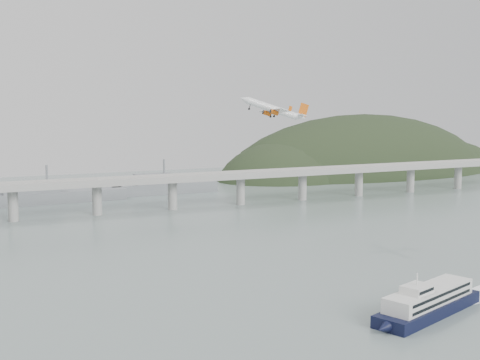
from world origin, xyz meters
TOP-DOWN VIEW (x-y plane):
  - ground at (0.00, 0.00)m, footprint 900.00×900.00m
  - bridge at (-1.15, 200.00)m, footprint 800.00×22.00m
  - headland at (285.18, 331.75)m, footprint 365.00×155.00m
  - ferry at (23.83, -39.29)m, footprint 79.22×34.46m
  - airliner at (24.25, 68.50)m, footprint 34.80×31.70m

SIDE VIEW (x-z plane):
  - headland at x=285.18m, z-range -97.34..58.66m
  - ground at x=0.00m, z-range 0.00..0.00m
  - ferry at x=23.83m, z-range -3.54..11.94m
  - bridge at x=-1.15m, z-range 5.70..29.60m
  - airliner at x=24.25m, z-range 60.25..73.19m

